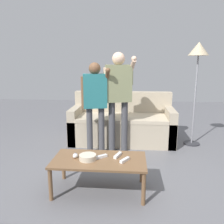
{
  "coord_description": "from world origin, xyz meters",
  "views": [
    {
      "loc": [
        0.17,
        -2.62,
        1.45
      ],
      "look_at": [
        -0.09,
        0.35,
        0.8
      ],
      "focal_mm": 36.86,
      "sensor_mm": 36.0,
      "label": 1
    }
  ],
  "objects_px": {
    "player_left": "(95,98)",
    "game_remote_wand_spare": "(125,160)",
    "coffee_table": "(99,163)",
    "couch": "(122,124)",
    "game_remote_nunchuk": "(75,156)",
    "floor_lamp": "(198,57)",
    "game_remote_wand_far": "(101,157)",
    "player_center": "(118,91)",
    "game_remote_wand_near": "(118,155)",
    "snack_bowl": "(88,157)"
  },
  "relations": [
    {
      "from": "couch",
      "to": "game_remote_wand_near",
      "type": "height_order",
      "value": "couch"
    },
    {
      "from": "couch",
      "to": "game_remote_nunchuk",
      "type": "height_order",
      "value": "couch"
    },
    {
      "from": "player_left",
      "to": "floor_lamp",
      "type": "bearing_deg",
      "value": 18.94
    },
    {
      "from": "game_remote_wand_near",
      "to": "game_remote_wand_far",
      "type": "relative_size",
      "value": 1.2
    },
    {
      "from": "game_remote_wand_far",
      "to": "couch",
      "type": "bearing_deg",
      "value": 84.39
    },
    {
      "from": "coffee_table",
      "to": "couch",
      "type": "bearing_deg",
      "value": 83.91
    },
    {
      "from": "game_remote_nunchuk",
      "to": "game_remote_wand_near",
      "type": "height_order",
      "value": "game_remote_nunchuk"
    },
    {
      "from": "game_remote_wand_near",
      "to": "game_remote_wand_far",
      "type": "height_order",
      "value": "same"
    },
    {
      "from": "floor_lamp",
      "to": "player_left",
      "type": "height_order",
      "value": "floor_lamp"
    },
    {
      "from": "game_remote_nunchuk",
      "to": "coffee_table",
      "type": "bearing_deg",
      "value": -3.22
    },
    {
      "from": "game_remote_nunchuk",
      "to": "game_remote_wand_near",
      "type": "distance_m",
      "value": 0.48
    },
    {
      "from": "floor_lamp",
      "to": "game_remote_wand_far",
      "type": "relative_size",
      "value": 12.88
    },
    {
      "from": "player_center",
      "to": "floor_lamp",
      "type": "bearing_deg",
      "value": 19.13
    },
    {
      "from": "couch",
      "to": "game_remote_wand_far",
      "type": "xyz_separation_m",
      "value": [
        -0.17,
        -1.71,
        0.09
      ]
    },
    {
      "from": "snack_bowl",
      "to": "floor_lamp",
      "type": "xyz_separation_m",
      "value": [
        1.57,
        1.7,
        1.12
      ]
    },
    {
      "from": "couch",
      "to": "coffee_table",
      "type": "bearing_deg",
      "value": -96.09
    },
    {
      "from": "couch",
      "to": "coffee_table",
      "type": "height_order",
      "value": "couch"
    },
    {
      "from": "couch",
      "to": "player_center",
      "type": "xyz_separation_m",
      "value": [
        -0.05,
        -0.53,
        0.69
      ]
    },
    {
      "from": "coffee_table",
      "to": "player_center",
      "type": "xyz_separation_m",
      "value": [
        0.14,
        1.21,
        0.66
      ]
    },
    {
      "from": "player_center",
      "to": "game_remote_wand_spare",
      "type": "distance_m",
      "value": 1.39
    },
    {
      "from": "player_left",
      "to": "game_remote_wand_far",
      "type": "relative_size",
      "value": 10.47
    },
    {
      "from": "player_left",
      "to": "game_remote_wand_spare",
      "type": "height_order",
      "value": "player_left"
    },
    {
      "from": "game_remote_wand_near",
      "to": "player_center",
      "type": "bearing_deg",
      "value": 93.17
    },
    {
      "from": "game_remote_wand_far",
      "to": "game_remote_nunchuk",
      "type": "bearing_deg",
      "value": -176.69
    },
    {
      "from": "couch",
      "to": "floor_lamp",
      "type": "height_order",
      "value": "floor_lamp"
    },
    {
      "from": "game_remote_wand_near",
      "to": "snack_bowl",
      "type": "bearing_deg",
      "value": -159.85
    },
    {
      "from": "coffee_table",
      "to": "floor_lamp",
      "type": "bearing_deg",
      "value": 49.04
    },
    {
      "from": "coffee_table",
      "to": "game_remote_wand_spare",
      "type": "distance_m",
      "value": 0.3
    },
    {
      "from": "coffee_table",
      "to": "snack_bowl",
      "type": "bearing_deg",
      "value": -165.34
    },
    {
      "from": "game_remote_wand_spare",
      "to": "floor_lamp",
      "type": "bearing_deg",
      "value": 55.77
    },
    {
      "from": "floor_lamp",
      "to": "player_left",
      "type": "xyz_separation_m",
      "value": [
        -1.66,
        -0.57,
        -0.62
      ]
    },
    {
      "from": "player_left",
      "to": "game_remote_wand_spare",
      "type": "distance_m",
      "value": 1.34
    },
    {
      "from": "floor_lamp",
      "to": "game_remote_wand_spare",
      "type": "height_order",
      "value": "floor_lamp"
    },
    {
      "from": "couch",
      "to": "game_remote_wand_near",
      "type": "distance_m",
      "value": 1.66
    },
    {
      "from": "couch",
      "to": "player_center",
      "type": "height_order",
      "value": "player_center"
    },
    {
      "from": "player_left",
      "to": "couch",
      "type": "bearing_deg",
      "value": 58.54
    },
    {
      "from": "game_remote_wand_spare",
      "to": "game_remote_wand_far",
      "type": "bearing_deg",
      "value": 165.54
    },
    {
      "from": "snack_bowl",
      "to": "game_remote_wand_near",
      "type": "height_order",
      "value": "snack_bowl"
    },
    {
      "from": "snack_bowl",
      "to": "game_remote_wand_spare",
      "type": "distance_m",
      "value": 0.41
    },
    {
      "from": "game_remote_wand_near",
      "to": "game_remote_wand_spare",
      "type": "height_order",
      "value": "same"
    },
    {
      "from": "couch",
      "to": "game_remote_wand_near",
      "type": "relative_size",
      "value": 11.18
    },
    {
      "from": "coffee_table",
      "to": "game_remote_nunchuk",
      "type": "height_order",
      "value": "game_remote_nunchuk"
    },
    {
      "from": "snack_bowl",
      "to": "couch",
      "type": "bearing_deg",
      "value": 80.12
    },
    {
      "from": "coffee_table",
      "to": "player_left",
      "type": "distance_m",
      "value": 1.25
    },
    {
      "from": "game_remote_nunchuk",
      "to": "game_remote_wand_near",
      "type": "relative_size",
      "value": 0.53
    },
    {
      "from": "couch",
      "to": "snack_bowl",
      "type": "bearing_deg",
      "value": -99.88
    },
    {
      "from": "game_remote_nunchuk",
      "to": "game_remote_wand_near",
      "type": "bearing_deg",
      "value": 8.56
    },
    {
      "from": "player_center",
      "to": "player_left",
      "type": "bearing_deg",
      "value": -161.8
    },
    {
      "from": "player_center",
      "to": "player_left",
      "type": "xyz_separation_m",
      "value": [
        -0.35,
        -0.12,
        -0.1
      ]
    },
    {
      "from": "floor_lamp",
      "to": "player_left",
      "type": "bearing_deg",
      "value": -161.06
    }
  ]
}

